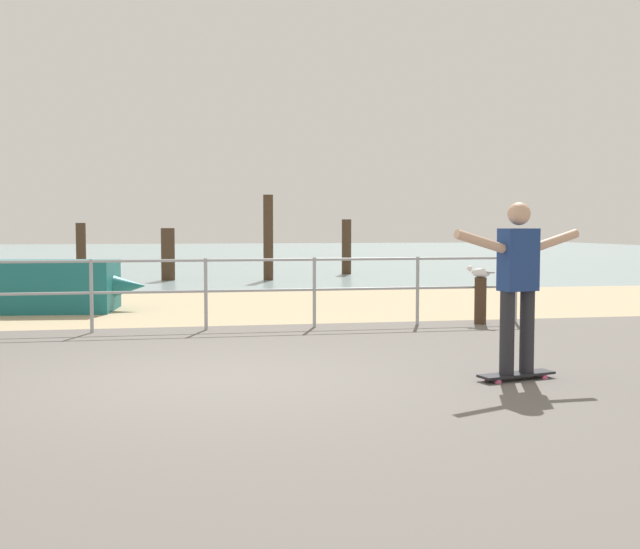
{
  "coord_description": "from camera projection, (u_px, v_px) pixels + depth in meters",
  "views": [
    {
      "loc": [
        -0.29,
        -7.46,
        1.5
      ],
      "look_at": [
        1.46,
        2.0,
        0.9
      ],
      "focal_mm": 43.13,
      "sensor_mm": 36.0,
      "label": 1
    }
  ],
  "objects": [
    {
      "name": "skateboard",
      "position": [
        516.0,
        375.0,
        7.44
      ],
      "size": [
        0.82,
        0.39,
        0.08
      ],
      "color": "black",
      "rests_on": "ground"
    },
    {
      "name": "railing_fence",
      "position": [
        91.0,
        284.0,
        10.69
      ],
      "size": [
        12.68,
        0.05,
        1.05
      ],
      "color": "#9EA0A5",
      "rests_on": "ground"
    },
    {
      "name": "bollard_short",
      "position": [
        480.0,
        301.0,
        11.68
      ],
      "size": [
        0.18,
        0.18,
        0.73
      ],
      "primitive_type": "cylinder",
      "color": "#422D1E",
      "rests_on": "ground"
    },
    {
      "name": "groyne_post_4",
      "position": [
        347.0,
        247.0,
        23.98
      ],
      "size": [
        0.3,
        0.3,
        1.72
      ],
      "primitive_type": "cylinder",
      "color": "#422D1E",
      "rests_on": "ground"
    },
    {
      "name": "sea_surface",
      "position": [
        183.0,
        254.0,
        41.81
      ],
      "size": [
        72.0,
        50.0,
        0.04
      ],
      "primitive_type": "cube",
      "color": "#849EA3",
      "rests_on": "ground"
    },
    {
      "name": "groyne_post_2",
      "position": [
        168.0,
        255.0,
        21.15
      ],
      "size": [
        0.37,
        0.37,
        1.46
      ],
      "primitive_type": "cylinder",
      "color": "#422D1E",
      "rests_on": "ground"
    },
    {
      "name": "groyne_post_1",
      "position": [
        81.0,
        249.0,
        24.14
      ],
      "size": [
        0.3,
        0.3,
        1.62
      ],
      "primitive_type": "cylinder",
      "color": "#422D1E",
      "rests_on": "ground"
    },
    {
      "name": "groyne_post_3",
      "position": [
        268.0,
        238.0,
        21.18
      ],
      "size": [
        0.27,
        0.27,
        2.37
      ],
      "primitive_type": "cylinder",
      "color": "#422D1E",
      "rests_on": "ground"
    },
    {
      "name": "seagull",
      "position": [
        480.0,
        272.0,
        11.67
      ],
      "size": [
        0.33,
        0.42,
        0.18
      ],
      "color": "white",
      "rests_on": "bollard_short"
    },
    {
      "name": "skateboarder",
      "position": [
        518.0,
        277.0,
        7.38
      ],
      "size": [
        1.42,
        0.44,
        1.65
      ],
      "color": "#26262B",
      "rests_on": "skateboard"
    },
    {
      "name": "ground_plane",
      "position": [
        215.0,
        404.0,
        6.49
      ],
      "size": [
        24.0,
        10.0,
        0.04
      ],
      "primitive_type": "cube",
      "color": "#605B56",
      "rests_on": "ground"
    },
    {
      "name": "beach_strip",
      "position": [
        194.0,
        307.0,
        14.34
      ],
      "size": [
        24.0,
        6.0,
        0.04
      ],
      "primitive_type": "cube",
      "color": "tan",
      "rests_on": "ground"
    }
  ]
}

